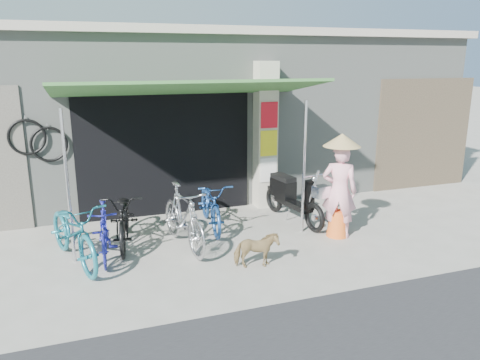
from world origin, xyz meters
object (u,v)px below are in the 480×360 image
object	(u,v)px
bike_blue	(104,232)
nun	(340,187)
bike_teal	(74,232)
bike_navy	(211,204)
bike_silver	(183,217)
moped	(292,197)
street_dog	(256,250)
bike_black	(125,217)

from	to	relation	value
bike_blue	nun	xyz separation A→B (m)	(3.93, -0.36, 0.46)
bike_teal	bike_blue	xyz separation A→B (m)	(0.44, 0.05, -0.07)
bike_navy	nun	size ratio (longest dim) A/B	0.96
bike_blue	bike_silver	bearing A→B (deg)	4.75
bike_blue	moped	xyz separation A→B (m)	(3.51, 0.64, 0.04)
street_dog	moped	size ratio (longest dim) A/B	0.35
bike_navy	street_dog	size ratio (longest dim) A/B	2.65
bike_silver	bike_navy	xyz separation A→B (m)	(0.68, 0.76, -0.07)
bike_black	bike_navy	size ratio (longest dim) A/B	1.05
bike_teal	bike_blue	size ratio (longest dim) A/B	1.33
bike_black	bike_navy	world-z (taller)	bike_black
bike_black	street_dog	xyz separation A→B (m)	(1.75, -1.59, -0.20)
bike_silver	street_dog	world-z (taller)	bike_silver
bike_silver	bike_navy	distance (m)	1.02
bike_silver	street_dog	distance (m)	1.42
street_dog	nun	size ratio (longest dim) A/B	0.36
bike_teal	moped	xyz separation A→B (m)	(3.96, 0.69, -0.03)
bike_teal	bike_black	size ratio (longest dim) A/B	1.06
bike_black	moped	size ratio (longest dim) A/B	0.98
bike_blue	bike_navy	bearing A→B (deg)	25.91
bike_silver	moped	distance (m)	2.35
street_dog	moped	distance (m)	2.25
bike_silver	bike_teal	bearing A→B (deg)	173.50
bike_teal	bike_navy	size ratio (longest dim) A/B	1.11
street_dog	bike_black	bearing A→B (deg)	56.85
bike_teal	bike_black	xyz separation A→B (m)	(0.81, 0.54, -0.03)
bike_blue	bike_navy	distance (m)	2.09
bike_blue	street_dog	size ratio (longest dim) A/B	2.22
bike_navy	bike_blue	bearing A→B (deg)	-153.22
bike_black	bike_silver	size ratio (longest dim) A/B	1.03
bike_black	bike_teal	bearing A→B (deg)	-138.01
bike_teal	bike_navy	xyz separation A→B (m)	(2.38, 0.82, -0.05)
bike_black	street_dog	world-z (taller)	bike_black
nun	bike_navy	bearing A→B (deg)	5.81
bike_teal	nun	distance (m)	4.40
bike_silver	moped	xyz separation A→B (m)	(2.26, 0.63, -0.05)
bike_navy	street_dog	distance (m)	1.88
moped	nun	size ratio (longest dim) A/B	1.02
moped	bike_silver	bearing A→B (deg)	-173.81
bike_teal	moped	size ratio (longest dim) A/B	1.04
bike_blue	bike_teal	bearing A→B (deg)	-169.26
bike_silver	bike_navy	world-z (taller)	bike_silver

